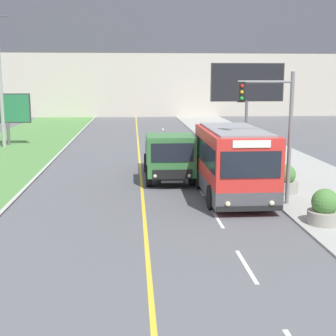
% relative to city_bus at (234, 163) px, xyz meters
% --- Properties ---
extents(apartment_block_background, '(80.00, 8.04, 24.89)m').
position_rel_city_bus_xyz_m(apartment_block_background, '(-3.96, 49.53, 10.88)').
color(apartment_block_background, beige).
rests_on(apartment_block_background, ground_plane).
extents(city_bus, '(2.73, 6.12, 3.09)m').
position_rel_city_bus_xyz_m(city_bus, '(0.00, 0.00, 0.00)').
color(city_bus, red).
rests_on(city_bus, ground_plane).
extents(dump_truck, '(2.44, 6.35, 2.48)m').
position_rel_city_bus_xyz_m(dump_truck, '(-2.53, 3.72, -0.32)').
color(dump_truck, black).
rests_on(dump_truck, ground_plane).
extents(utility_pole_far, '(1.80, 0.28, 11.00)m').
position_rel_city_bus_xyz_m(utility_pole_far, '(-14.21, 16.60, 3.99)').
color(utility_pole_far, '#9E9E99').
rests_on(utility_pole_far, ground_plane).
extents(traffic_light_mast, '(2.28, 0.32, 5.47)m').
position_rel_city_bus_xyz_m(traffic_light_mast, '(1.32, -1.31, 1.93)').
color(traffic_light_mast, slate).
rests_on(traffic_light_mast, ground_plane).
extents(billboard_large, '(6.09, 0.24, 6.47)m').
position_rel_city_bus_xyz_m(billboard_large, '(5.09, 18.79, 3.20)').
color(billboard_large, '#59595B').
rests_on(billboard_large, ground_plane).
extents(billboard_small, '(3.65, 0.24, 4.07)m').
position_rel_city_bus_xyz_m(billboard_small, '(-14.21, 17.96, 1.25)').
color(billboard_small, '#59595B').
rests_on(billboard_small, ground_plane).
extents(planter_round_near, '(1.20, 1.20, 1.27)m').
position_rel_city_bus_xyz_m(planter_round_near, '(2.44, -4.10, -0.93)').
color(planter_round_near, gray).
rests_on(planter_round_near, sidewalk_right).
extents(planter_round_second, '(1.15, 1.15, 1.31)m').
position_rel_city_bus_xyz_m(planter_round_second, '(2.52, 0.55, -0.91)').
color(planter_round_second, gray).
rests_on(planter_round_second, sidewalk_right).
extents(planter_round_third, '(1.13, 1.13, 1.26)m').
position_rel_city_bus_xyz_m(planter_round_third, '(2.43, 5.19, -0.93)').
color(planter_round_third, gray).
rests_on(planter_round_third, sidewalk_right).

